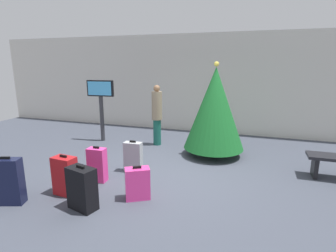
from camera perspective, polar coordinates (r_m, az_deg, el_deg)
name	(u,v)px	position (r m, az deg, el deg)	size (l,w,h in m)	color
ground_plane	(163,174)	(5.72, -1.11, -10.19)	(16.00, 16.00, 0.00)	#424754
back_wall	(202,84)	(9.06, 7.25, 8.92)	(16.00, 0.20, 3.22)	beige
holiday_tree	(215,108)	(6.64, 9.95, 3.71)	(1.48, 1.48, 2.32)	#4C3319
flight_info_kiosk	(101,100)	(8.09, -14.15, 5.49)	(0.82, 0.15, 1.80)	#333338
traveller_0	(157,114)	(7.49, -2.37, 2.68)	(0.39, 0.39, 1.70)	#19594C
suitcase_0	(8,181)	(5.16, -30.90, -10.13)	(0.48, 0.34, 0.82)	#141938
suitcase_1	(97,165)	(5.46, -14.87, -8.00)	(0.36, 0.21, 0.71)	#E5388C
suitcase_2	(65,176)	(5.11, -21.12, -9.87)	(0.42, 0.28, 0.73)	#B2191E
suitcase_3	(82,188)	(4.53, -17.88, -12.57)	(0.51, 0.37, 0.73)	black
suitcase_4	(133,157)	(5.78, -7.45, -6.57)	(0.39, 0.21, 0.69)	#9EA0A5
suitcase_5	(138,183)	(4.68, -6.53, -12.09)	(0.47, 0.41, 0.59)	#E5388C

